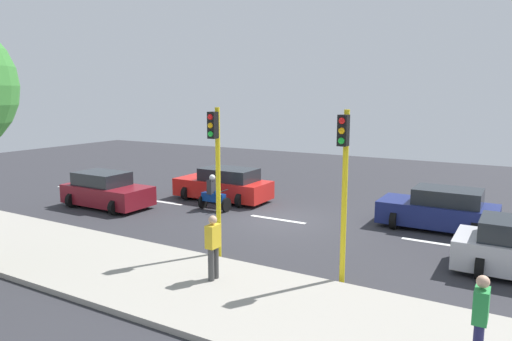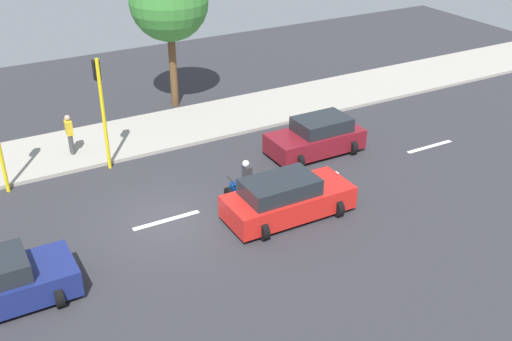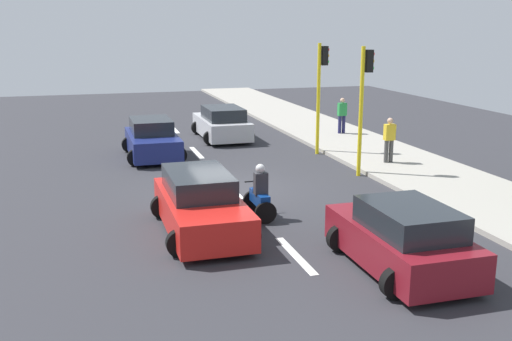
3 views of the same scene
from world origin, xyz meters
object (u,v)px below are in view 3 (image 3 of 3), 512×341
Objects in this scene: car_maroon at (402,239)px; traffic_light_corner at (364,93)px; motorcycle at (260,195)px; pedestrian_by_tree at (389,139)px; car_red at (201,205)px; traffic_light_midblock at (321,83)px; car_dark_blue at (152,140)px; pedestrian_near_signal at (342,114)px; car_silver at (222,124)px.

traffic_light_corner is (2.94, 7.94, 2.22)m from car_maroon.
pedestrian_by_tree is at bearing 35.38° from motorcycle.
traffic_light_midblock is at bearing 50.82° from car_red.
traffic_light_corner is at bearing 32.66° from car_red.
traffic_light_midblock is (6.70, -1.30, 2.22)m from car_dark_blue.
motorcycle is 7.93m from pedestrian_by_tree.
pedestrian_near_signal is (9.25, 2.13, 0.35)m from car_dark_blue.
car_dark_blue is at bearing 142.37° from traffic_light_corner.
car_dark_blue is 7.18m from traffic_light_midblock.
traffic_light_corner is (3.09, -8.29, 2.22)m from car_silver.
pedestrian_by_tree is (4.72, -7.25, 0.35)m from car_silver.
pedestrian_near_signal is 0.38× the size of traffic_light_corner.
car_silver is 2.60× the size of pedestrian_near_signal.
traffic_light_midblock is at bearing -10.95° from car_dark_blue.
traffic_light_midblock reaches higher than pedestrian_by_tree.
pedestrian_by_tree reaches higher than motorcycle.
car_red is 2.65× the size of pedestrian_by_tree.
pedestrian_by_tree is at bearing 62.96° from car_maroon.
traffic_light_corner is at bearing -69.54° from car_silver.
car_silver is 1.08× the size of car_dark_blue.
traffic_light_corner is (4.83, 3.55, 2.29)m from motorcycle.
traffic_light_midblock is at bearing -126.64° from pedestrian_near_signal.
car_red is 0.99× the size of traffic_light_midblock.
car_dark_blue is 8.75m from traffic_light_corner.
pedestrian_by_tree is at bearing 32.58° from car_red.
car_dark_blue is at bearing -167.02° from pedestrian_near_signal.
car_silver is at bearing 74.32° from car_red.
car_maroon is 10.08m from pedestrian_by_tree.
pedestrian_by_tree is at bearing -26.39° from car_dark_blue.
traffic_light_corner is at bearing -147.72° from pedestrian_by_tree.
traffic_light_corner is 3.87m from traffic_light_midblock.
pedestrian_near_signal is at bearing 81.67° from pedestrian_by_tree.
car_dark_blue is 8.92m from motorcycle.
car_silver is at bearing 125.00° from traffic_light_midblock.
pedestrian_near_signal is 6.34m from pedestrian_by_tree.
motorcycle is 0.91× the size of pedestrian_near_signal.
motorcycle reaches higher than car_dark_blue.
car_red is at bearing -128.44° from pedestrian_near_signal.
pedestrian_by_tree is at bearing -98.33° from pedestrian_near_signal.
pedestrian_near_signal is 0.38× the size of traffic_light_midblock.
car_red is 8.15m from traffic_light_corner.
car_red is at bearing -147.42° from pedestrian_by_tree.
car_dark_blue is 0.91× the size of traffic_light_corner.
pedestrian_near_signal reaches higher than car_silver.
pedestrian_near_signal is (9.16, 11.53, 0.35)m from car_red.
traffic_light_midblock reaches higher than car_silver.
car_silver is 9.12m from traffic_light_corner.
motorcycle is at bearing -124.19° from pedestrian_near_signal.
pedestrian_near_signal is (5.49, 15.24, 0.35)m from car_maroon.
traffic_light_midblock reaches higher than car_dark_blue.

